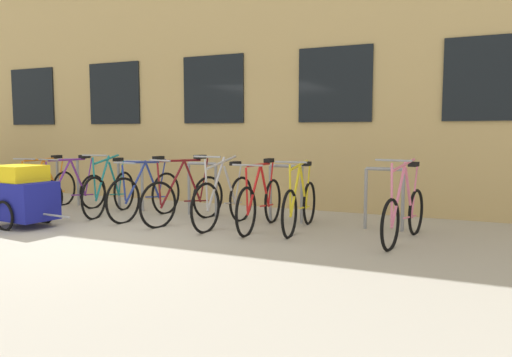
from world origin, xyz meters
TOP-DOWN VIEW (x-y plane):
  - ground_plane at (0.00, 0.00)m, footprint 42.00×42.00m
  - storefront_building at (-0.00, 6.43)m, footprint 28.00×6.50m
  - bike_rack at (0.49, 1.90)m, footprint 6.57×0.05m
  - bicycle_orange at (-2.48, 1.32)m, footprint 0.44×1.73m
  - bicycle_blue at (-0.23, 1.31)m, footprint 0.44×1.75m
  - bicycle_red at (1.83, 1.27)m, footprint 0.44×1.78m
  - bicycle_yellow at (2.39, 1.42)m, footprint 0.44×1.72m
  - bicycle_silver at (1.26, 1.23)m, footprint 0.44×1.74m
  - bicycle_teal at (-1.04, 1.38)m, footprint 0.47×1.67m
  - bicycle_maroon at (0.55, 1.25)m, footprint 0.56×1.73m
  - bicycle_pink at (3.85, 1.26)m, footprint 0.46×1.73m
  - bicycle_purple at (-1.77, 1.24)m, footprint 0.44×1.68m
  - bike_trailer at (-1.47, -0.01)m, footprint 1.48×0.75m

SIDE VIEW (x-z plane):
  - ground_plane at x=0.00m, z-range 0.00..0.00m
  - bicycle_purple at x=-1.77m, z-range -0.14..0.87m
  - bicycle_orange at x=-2.48m, z-range -0.12..0.87m
  - bicycle_yellow at x=2.39m, z-range -0.15..0.89m
  - bicycle_pink at x=3.85m, z-range -0.18..0.93m
  - bicycle_red at x=1.83m, z-range -0.13..0.90m
  - bicycle_teal at x=-1.04m, z-range -0.14..0.92m
  - bicycle_maroon at x=0.55m, z-range -0.14..0.92m
  - bicycle_blue at x=-0.23m, z-range -0.12..0.90m
  - bicycle_silver at x=1.26m, z-range -0.15..0.94m
  - bike_trailer at x=-1.47m, z-range 0.01..0.94m
  - bike_rack at x=0.49m, z-range 0.09..0.99m
  - storefront_building at x=0.00m, z-range 0.00..6.82m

